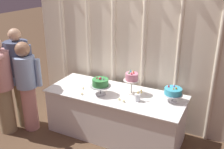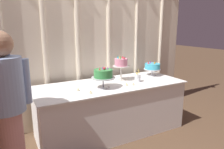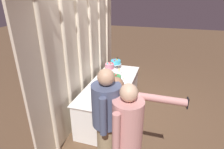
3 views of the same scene
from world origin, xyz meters
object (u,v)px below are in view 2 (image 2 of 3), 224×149
Objects in this scene: tealight_near_right at (127,85)px; tealight_far_right at (133,84)px; cake_display_leftmost at (103,75)px; cake_display_rightmost at (152,67)px; tealight_near_left at (91,93)px; tealight_far_left at (78,90)px; cake_display_center at (121,63)px; cake_table at (111,108)px; guest_man_pink_jacket at (7,106)px; flower_vase at (138,78)px.

tealight_near_right is 1.14× the size of tealight_far_right.
cake_display_leftmost is 1.12× the size of cake_display_rightmost.
tealight_near_left is 0.81× the size of tealight_near_right.
tealight_far_left reaches higher than tealight_near_right.
cake_display_center is 0.40m from tealight_far_right.
cake_table is 0.59m from cake_display_leftmost.
tealight_far_left is at bearing 171.22° from tealight_far_right.
tealight_far_left is 0.68m from tealight_near_right.
cake_display_center reaches higher than tealight_far_left.
tealight_far_right is 0.03× the size of guest_man_pink_jacket.
flower_vase is at bearing 36.83° from tealight_far_right.
cake_display_center reaches higher than cake_display_rightmost.
tealight_near_right is at bearing -159.90° from flower_vase.
flower_vase is 0.21m from tealight_far_right.
cake_display_center reaches higher than cake_table.
flower_vase reaches higher than tealight_far_left.
cake_display_center is at bearing 20.18° from guest_man_pink_jacket.
guest_man_pink_jacket is (-1.55, -0.57, -0.18)m from cake_display_center.
tealight_near_left is at bearing -174.32° from tealight_far_right.
cake_display_leftmost is 7.50× the size of tealight_far_right.
cake_display_leftmost is at bearing 16.43° from guest_man_pink_jacket.
tealight_far_left is at bearing 172.67° from tealight_near_right.
tealight_far_left is at bearing 118.27° from tealight_near_left.
cake_display_center is 1.66m from guest_man_pink_jacket.
cake_display_rightmost is 1.39m from tealight_far_left.
guest_man_pink_jacket is at bearing -159.82° from cake_display_center.
cake_display_rightmost is 0.71m from tealight_far_right.
cake_display_rightmost is 7.21× the size of tealight_near_left.
tealight_far_left is (-1.37, -0.23, -0.13)m from cake_display_rightmost.
cake_display_center is 9.68× the size of tealight_near_left.
cake_table is 54.50× the size of tealight_near_left.
tealight_far_left is (-0.34, 0.04, -0.17)m from cake_display_leftmost.
tealight_near_left is at bearing -170.49° from tealight_near_right.
tealight_near_left is at bearing -61.73° from tealight_far_left.
cake_display_leftmost is 0.60m from flower_vase.
cake_display_leftmost reaches higher than cake_display_rightmost.
tealight_far_right reaches higher than tealight_near_right.
cake_display_leftmost reaches higher than flower_vase.
cake_table is at bearing 130.83° from tealight_near_right.
tealight_near_right is at bearing 11.14° from guest_man_pink_jacket.
cake_table is 12.36× the size of flower_vase.
guest_man_pink_jacket reaches higher than cake_table.
flower_vase is 1.77m from guest_man_pink_jacket.
cake_display_leftmost is 0.21× the size of guest_man_pink_jacket.
guest_man_pink_jacket is (-1.73, -0.38, 0.02)m from flower_vase.
flower_vase is (0.58, 0.04, -0.12)m from cake_display_leftmost.
cake_table is 0.65m from tealight_far_left.
cake_table is at bearing 139.01° from tealight_far_right.
cake_display_center is at bearing 75.60° from tealight_near_right.
tealight_near_left reaches higher than cake_table.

